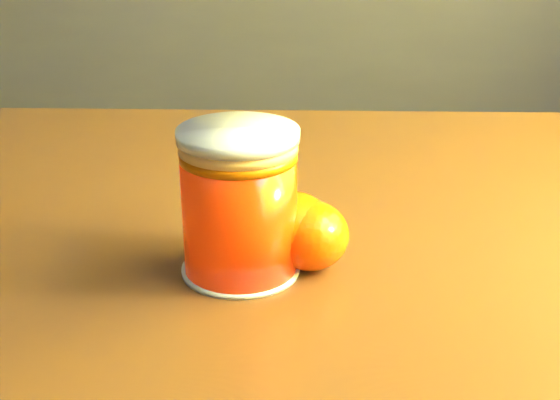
# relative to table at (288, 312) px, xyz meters

# --- Properties ---
(table) EXTENTS (0.97, 0.71, 0.69)m
(table) POSITION_rel_table_xyz_m (0.00, 0.00, 0.00)
(table) COLOR #593416
(table) RESTS_ON ground
(juice_glass) EXTENTS (0.09, 0.09, 0.11)m
(juice_glass) POSITION_rel_table_xyz_m (-0.03, -0.09, 0.14)
(juice_glass) COLOR #FF2E05
(juice_glass) RESTS_ON table
(orange_front) EXTENTS (0.08, 0.08, 0.06)m
(orange_front) POSITION_rel_table_xyz_m (0.01, -0.07, 0.12)
(orange_front) COLOR #FF4F05
(orange_front) RESTS_ON table
(orange_back) EXTENTS (0.07, 0.07, 0.05)m
(orange_back) POSITION_rel_table_xyz_m (0.02, -0.08, 0.11)
(orange_back) COLOR #FF4F05
(orange_back) RESTS_ON table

